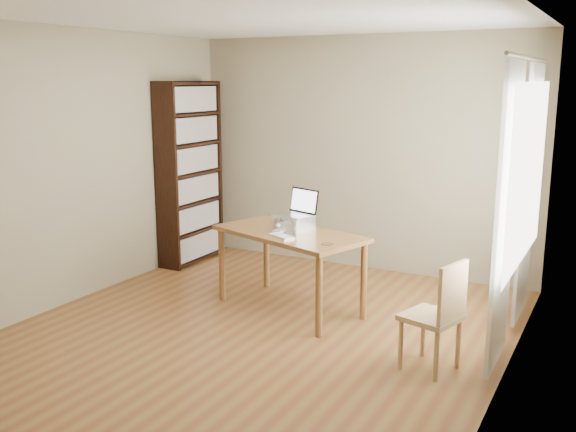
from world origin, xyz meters
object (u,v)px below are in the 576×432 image
(desk, at_px, (290,242))
(cat, at_px, (292,222))
(keyboard, at_px, (281,236))
(chair, at_px, (440,312))
(bookshelf, at_px, (190,173))
(laptop, at_px, (297,208))

(desk, height_order, cat, cat)
(keyboard, height_order, chair, chair)
(bookshelf, relative_size, cat, 4.36)
(keyboard, bearing_deg, laptop, 120.23)
(laptop, xyz_separation_m, cat, (-0.03, -0.03, -0.13))
(keyboard, height_order, cat, cat)
(desk, relative_size, laptop, 3.96)
(desk, xyz_separation_m, laptop, (0.00, 0.14, 0.29))
(laptop, height_order, chair, laptop)
(keyboard, bearing_deg, bookshelf, 173.51)
(desk, bearing_deg, chair, -3.93)
(bookshelf, bearing_deg, chair, -24.61)
(cat, distance_m, chair, 1.80)
(desk, xyz_separation_m, chair, (1.57, -0.62, -0.20))
(bookshelf, xyz_separation_m, cat, (1.77, -0.82, -0.23))
(bookshelf, height_order, laptop, bookshelf)
(cat, relative_size, chair, 0.57)
(bookshelf, bearing_deg, desk, -27.14)
(chair, bearing_deg, desk, 174.58)
(laptop, xyz_separation_m, keyboard, (0.03, -0.36, -0.18))
(desk, bearing_deg, laptop, 107.65)
(desk, height_order, keyboard, keyboard)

